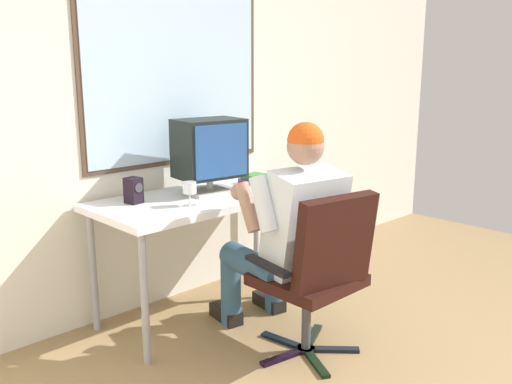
# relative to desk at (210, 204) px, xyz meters

# --- Properties ---
(wall_rear) EXTENTS (5.77, 0.08, 2.52)m
(wall_rear) POSITION_rel_desk_xyz_m (0.12, 0.38, 0.58)
(wall_rear) COLOR silver
(wall_rear) RESTS_ON ground
(desk) EXTENTS (1.42, 0.65, 0.75)m
(desk) POSITION_rel_desk_xyz_m (0.00, 0.00, 0.00)
(desk) COLOR gray
(desk) RESTS_ON ground
(office_chair) EXTENTS (0.61, 0.59, 0.91)m
(office_chair) POSITION_rel_desk_xyz_m (0.02, -0.85, -0.18)
(office_chair) COLOR black
(office_chair) RESTS_ON ground
(person_seated) EXTENTS (0.59, 0.86, 1.24)m
(person_seated) POSITION_rel_desk_xyz_m (0.06, -0.59, -0.06)
(person_seated) COLOR #30526F
(person_seated) RESTS_ON ground
(crt_monitor) EXTENTS (0.42, 0.32, 0.44)m
(crt_monitor) POSITION_rel_desk_xyz_m (0.03, 0.03, 0.32)
(crt_monitor) COLOR beige
(crt_monitor) RESTS_ON desk
(wine_glass) EXTENTS (0.08, 0.08, 0.13)m
(wine_glass) POSITION_rel_desk_xyz_m (-0.26, -0.15, 0.16)
(wine_glass) COLOR silver
(wine_glass) RESTS_ON desk
(desk_speaker) EXTENTS (0.09, 0.10, 0.15)m
(desk_speaker) POSITION_rel_desk_xyz_m (-0.45, 0.12, 0.13)
(desk_speaker) COLOR black
(desk_speaker) RESTS_ON desk
(book_stack) EXTENTS (0.20, 0.16, 0.06)m
(book_stack) POSITION_rel_desk_xyz_m (0.42, 0.04, 0.09)
(book_stack) COLOR #5E3D7A
(book_stack) RESTS_ON desk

